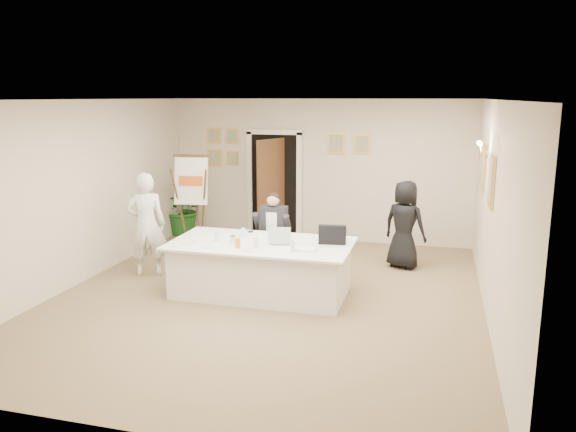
% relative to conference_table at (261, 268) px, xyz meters
% --- Properties ---
extents(floor, '(7.00, 7.00, 0.00)m').
position_rel_conference_table_xyz_m(floor, '(0.13, -0.12, -0.39)').
color(floor, brown).
rests_on(floor, ground).
extents(ceiling, '(6.00, 7.00, 0.02)m').
position_rel_conference_table_xyz_m(ceiling, '(0.13, -0.12, 2.41)').
color(ceiling, white).
rests_on(ceiling, wall_back).
extents(wall_back, '(6.00, 0.10, 2.80)m').
position_rel_conference_table_xyz_m(wall_back, '(0.13, 3.38, 1.01)').
color(wall_back, beige).
rests_on(wall_back, floor).
extents(wall_front, '(6.00, 0.10, 2.80)m').
position_rel_conference_table_xyz_m(wall_front, '(0.13, -3.62, 1.01)').
color(wall_front, beige).
rests_on(wall_front, floor).
extents(wall_left, '(0.10, 7.00, 2.80)m').
position_rel_conference_table_xyz_m(wall_left, '(-2.87, -0.12, 1.01)').
color(wall_left, beige).
rests_on(wall_left, floor).
extents(wall_right, '(0.10, 7.00, 2.80)m').
position_rel_conference_table_xyz_m(wall_right, '(3.13, -0.12, 1.01)').
color(wall_right, beige).
rests_on(wall_right, floor).
extents(doorway, '(1.14, 0.86, 2.20)m').
position_rel_conference_table_xyz_m(doorway, '(-0.75, 3.20, 0.65)').
color(doorway, black).
rests_on(doorway, floor).
extents(pictures_back_wall, '(3.40, 0.06, 0.80)m').
position_rel_conference_table_xyz_m(pictures_back_wall, '(-0.67, 3.35, 1.46)').
color(pictures_back_wall, gold).
rests_on(pictures_back_wall, wall_back).
extents(pictures_right_wall, '(0.06, 2.20, 0.80)m').
position_rel_conference_table_xyz_m(pictures_right_wall, '(3.10, 1.08, 1.36)').
color(pictures_right_wall, gold).
rests_on(pictures_right_wall, wall_right).
extents(wall_sconce, '(0.20, 0.30, 0.24)m').
position_rel_conference_table_xyz_m(wall_sconce, '(3.03, 1.08, 1.71)').
color(wall_sconce, gold).
rests_on(wall_sconce, wall_right).
extents(conference_table, '(2.62, 1.40, 0.78)m').
position_rel_conference_table_xyz_m(conference_table, '(0.00, 0.00, 0.00)').
color(conference_table, white).
rests_on(conference_table, floor).
extents(seated_man, '(0.72, 0.75, 1.36)m').
position_rel_conference_table_xyz_m(seated_man, '(-0.10, 0.94, 0.29)').
color(seated_man, black).
rests_on(seated_man, floor).
extents(flip_chart, '(0.63, 0.43, 1.77)m').
position_rel_conference_table_xyz_m(flip_chart, '(-1.93, 1.95, 0.43)').
color(flip_chart, '#402514').
rests_on(flip_chart, floor).
extents(standing_man, '(0.73, 0.63, 1.68)m').
position_rel_conference_table_xyz_m(standing_man, '(-2.05, 0.38, 0.45)').
color(standing_man, white).
rests_on(standing_man, floor).
extents(standing_woman, '(0.85, 0.71, 1.49)m').
position_rel_conference_table_xyz_m(standing_woman, '(1.93, 1.85, 0.35)').
color(standing_woman, black).
rests_on(standing_woman, floor).
extents(potted_palm, '(1.05, 0.93, 1.11)m').
position_rel_conference_table_xyz_m(potted_palm, '(-2.67, 3.08, 0.16)').
color(potted_palm, '#1B531D').
rests_on(potted_palm, floor).
extents(laptop, '(0.39, 0.41, 0.28)m').
position_rel_conference_table_xyz_m(laptop, '(0.29, 0.06, 0.52)').
color(laptop, '#B7BABC').
rests_on(laptop, conference_table).
extents(laptop_bag, '(0.40, 0.16, 0.27)m').
position_rel_conference_table_xyz_m(laptop_bag, '(1.01, 0.18, 0.52)').
color(laptop_bag, black).
rests_on(laptop_bag, conference_table).
extents(paper_stack, '(0.31, 0.22, 0.03)m').
position_rel_conference_table_xyz_m(paper_stack, '(0.71, -0.23, 0.40)').
color(paper_stack, white).
rests_on(paper_stack, conference_table).
extents(plate_left, '(0.28, 0.28, 0.01)m').
position_rel_conference_table_xyz_m(plate_left, '(-0.99, -0.29, 0.39)').
color(plate_left, white).
rests_on(plate_left, conference_table).
extents(plate_mid, '(0.21, 0.21, 0.01)m').
position_rel_conference_table_xyz_m(plate_mid, '(-0.61, -0.44, 0.39)').
color(plate_mid, white).
rests_on(plate_mid, conference_table).
extents(plate_near, '(0.26, 0.26, 0.01)m').
position_rel_conference_table_xyz_m(plate_near, '(-0.02, -0.47, 0.39)').
color(plate_near, white).
rests_on(plate_near, conference_table).
extents(glass_a, '(0.09, 0.09, 0.14)m').
position_rel_conference_table_xyz_m(glass_a, '(-0.65, -0.10, 0.45)').
color(glass_a, silver).
rests_on(glass_a, conference_table).
extents(glass_b, '(0.09, 0.09, 0.14)m').
position_rel_conference_table_xyz_m(glass_b, '(0.02, -0.31, 0.45)').
color(glass_b, silver).
rests_on(glass_b, conference_table).
extents(glass_c, '(0.07, 0.07, 0.14)m').
position_rel_conference_table_xyz_m(glass_c, '(0.57, -0.35, 0.45)').
color(glass_c, silver).
rests_on(glass_c, conference_table).
extents(glass_d, '(0.08, 0.08, 0.14)m').
position_rel_conference_table_xyz_m(glass_d, '(-0.35, 0.23, 0.45)').
color(glass_d, silver).
rests_on(glass_d, conference_table).
extents(oj_glass, '(0.08, 0.08, 0.13)m').
position_rel_conference_table_xyz_m(oj_glass, '(-0.22, -0.37, 0.45)').
color(oj_glass, orange).
rests_on(oj_glass, conference_table).
extents(steel_jug, '(0.12, 0.12, 0.11)m').
position_rel_conference_table_xyz_m(steel_jug, '(-0.37, -0.15, 0.44)').
color(steel_jug, silver).
rests_on(steel_jug, conference_table).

